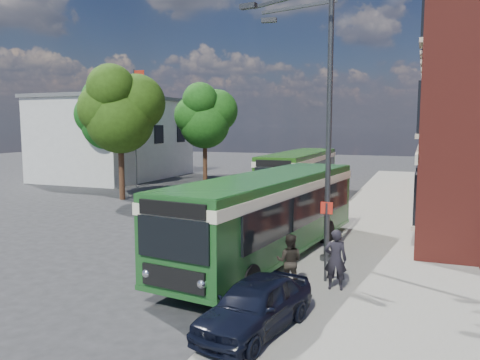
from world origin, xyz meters
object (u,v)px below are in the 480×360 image
at_px(bus_front, 270,208).
at_px(parked_car, 255,305).
at_px(bus_rear, 300,170).
at_px(street_lamp, 318,124).

distance_m(bus_front, parked_car, 6.35).
bearing_deg(bus_rear, street_lamp, -73.65).
distance_m(bus_front, bus_rear, 14.65).
xyz_separation_m(street_lamp, bus_rear, (-4.21, 14.33, -2.96)).
xyz_separation_m(bus_front, bus_rear, (-2.57, 14.43, 0.00)).
bearing_deg(street_lamp, bus_front, -176.53).
bearing_deg(street_lamp, bus_rear, 106.35).
bearing_deg(bus_rear, bus_front, -79.92).
bearing_deg(bus_rear, parked_car, -78.50).
xyz_separation_m(street_lamp, bus_front, (-1.64, -0.10, -2.96)).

